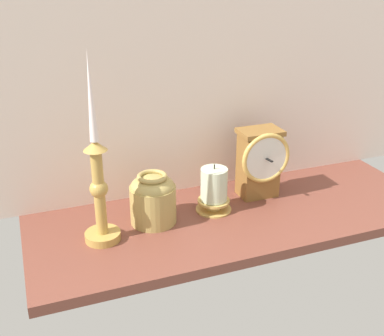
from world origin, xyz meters
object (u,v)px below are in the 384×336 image
(candlestick_tall_left, at_px, (99,185))
(pillar_candle_front, at_px, (214,190))
(brass_vase_jar, at_px, (153,198))
(mantel_clock, at_px, (260,162))

(candlestick_tall_left, height_order, pillar_candle_front, candlestick_tall_left)
(candlestick_tall_left, relative_size, brass_vase_jar, 3.43)
(mantel_clock, bearing_deg, pillar_candle_front, -167.25)
(mantel_clock, distance_m, brass_vase_jar, 0.30)
(brass_vase_jar, height_order, pillar_candle_front, same)
(candlestick_tall_left, relative_size, pillar_candle_front, 3.42)
(mantel_clock, relative_size, pillar_candle_front, 1.49)
(candlestick_tall_left, distance_m, brass_vase_jar, 0.15)
(mantel_clock, bearing_deg, candlestick_tall_left, -170.37)
(mantel_clock, distance_m, pillar_candle_front, 0.15)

